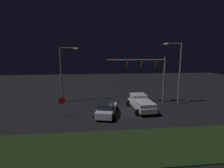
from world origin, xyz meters
name	(u,v)px	position (x,y,z in m)	size (l,w,h in m)	color
ground_plane	(120,111)	(0.00, 0.00, 0.00)	(80.00, 80.00, 0.00)	black
grass_median	(138,146)	(0.00, -8.67, 0.05)	(23.80, 5.68, 0.10)	black
pickup_truck	(141,102)	(2.63, 0.01, 1.00)	(3.09, 5.51, 1.80)	#B7B7BC
car_sedan	(106,109)	(-1.81, -1.66, 0.74)	(3.17, 4.71, 1.51)	#B7B7BC
traffic_signal_gantry	(148,69)	(4.43, 3.27, 4.90)	(8.32, 0.56, 6.50)	slate
street_lamp_left	(65,68)	(-7.19, 4.98, 4.99)	(2.69, 0.44, 7.88)	slate
street_lamp_right	(177,66)	(8.14, 2.25, 5.29)	(2.60, 0.44, 8.45)	slate
stop_sign	(62,103)	(-6.74, -1.44, 1.56)	(0.76, 0.08, 2.23)	slate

